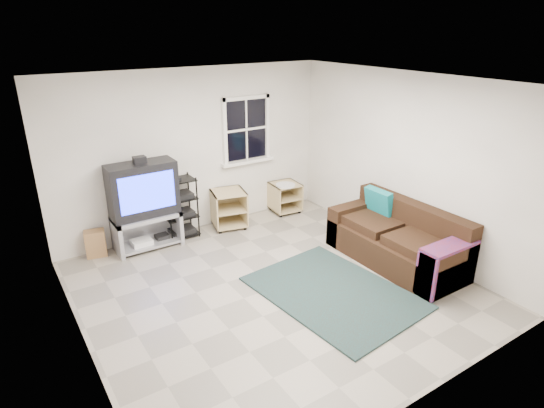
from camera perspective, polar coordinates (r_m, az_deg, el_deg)
room at (r=7.71m, az=-3.22°, el=8.79°), size 4.60×4.62×4.60m
tv_unit at (r=6.97m, az=-15.80°, el=0.64°), size 0.98×0.49×1.44m
av_rack at (r=7.33m, az=-11.43°, el=-0.89°), size 0.50×0.36×1.00m
side_table_left at (r=7.64m, az=-5.53°, el=-0.37°), size 0.64×0.64×0.63m
side_table_right at (r=8.21m, az=1.54°, el=1.15°), size 0.53×0.53×0.56m
sofa at (r=6.71m, az=15.53°, el=-4.49°), size 0.89×2.00×0.92m
shag_rug at (r=5.94m, az=7.73°, el=-10.93°), size 1.69×2.20×0.02m
paper_bag at (r=7.15m, az=-21.26°, el=-4.64°), size 0.32×0.24×0.40m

